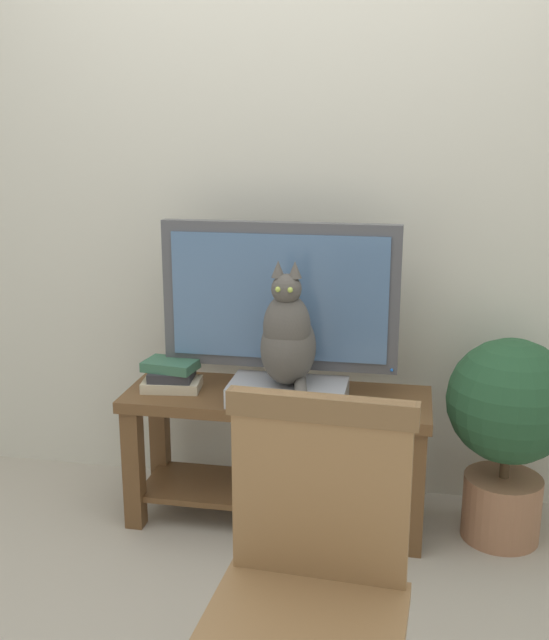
# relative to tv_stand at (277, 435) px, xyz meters

# --- Properties ---
(ground_plane) EXTENTS (12.00, 12.00, 0.00)m
(ground_plane) POSITION_rel_tv_stand_xyz_m (-0.02, -0.60, -0.36)
(ground_plane) COLOR #ADA393
(back_wall) EXTENTS (7.00, 0.12, 2.80)m
(back_wall) POSITION_rel_tv_stand_xyz_m (-0.02, 0.39, 1.04)
(back_wall) COLOR beige
(back_wall) RESTS_ON ground
(tv_stand) EXTENTS (1.17, 0.41, 0.53)m
(tv_stand) POSITION_rel_tv_stand_xyz_m (0.00, 0.00, 0.00)
(tv_stand) COLOR brown
(tv_stand) RESTS_ON ground
(tv) EXTENTS (0.91, 0.20, 0.66)m
(tv) POSITION_rel_tv_stand_xyz_m (0.00, 0.05, 0.52)
(tv) COLOR #4C4C51
(tv) RESTS_ON tv_stand
(media_box) EXTENTS (0.44, 0.24, 0.07)m
(media_box) POSITION_rel_tv_stand_xyz_m (0.06, -0.07, 0.21)
(media_box) COLOR #ADADB2
(media_box) RESTS_ON tv_stand
(cat) EXTENTS (0.20, 0.34, 0.47)m
(cat) POSITION_rel_tv_stand_xyz_m (0.06, -0.09, 0.42)
(cat) COLOR #514C47
(cat) RESTS_ON media_box
(wooden_chair) EXTENTS (0.47, 0.48, 0.93)m
(wooden_chair) POSITION_rel_tv_stand_xyz_m (0.29, -1.18, 0.18)
(wooden_chair) COLOR olive
(wooden_chair) RESTS_ON ground
(book_stack) EXTENTS (0.24, 0.18, 0.11)m
(book_stack) POSITION_rel_tv_stand_xyz_m (-0.42, -0.02, 0.23)
(book_stack) COLOR beige
(book_stack) RESTS_ON tv_stand
(potted_plant) EXTENTS (0.46, 0.46, 0.79)m
(potted_plant) POSITION_rel_tv_stand_xyz_m (0.87, 0.02, 0.12)
(potted_plant) COLOR #9E6B4C
(potted_plant) RESTS_ON ground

